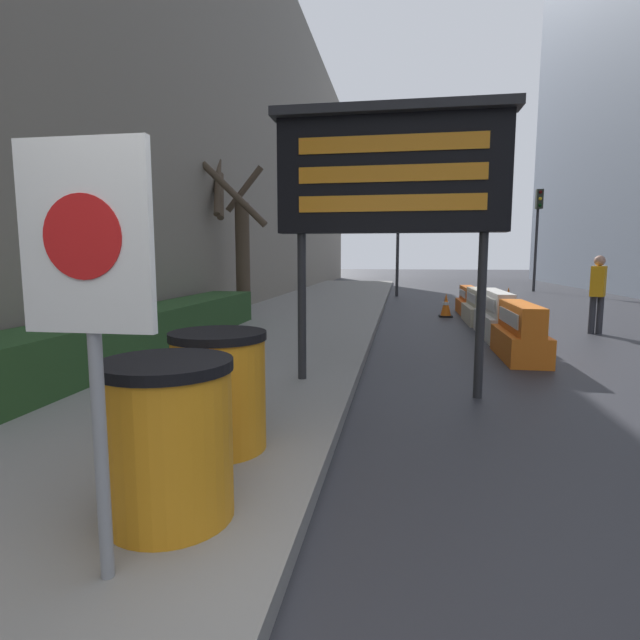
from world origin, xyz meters
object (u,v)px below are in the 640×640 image
object	(u,v)px
traffic_cone_mid	(508,298)
traffic_light_far_side	(538,219)
barrel_drum_foreground	(169,439)
jersey_barrier_orange_far	(468,302)
warning_sign	(88,278)
pedestrian_worker	(598,288)
jersey_barrier_white	(495,317)
message_board	(391,175)
jersey_barrier_orange_near	(520,334)
traffic_light_near_curb	(398,224)
barrel_drum_middle	(219,390)
jersey_barrier_cream	(479,308)
traffic_cone_near	(446,306)

from	to	relation	value
traffic_cone_mid	traffic_light_far_side	xyz separation A→B (m)	(2.68, 7.80, 2.92)
barrel_drum_foreground	jersey_barrier_orange_far	size ratio (longest dim) A/B	0.55
warning_sign	traffic_cone_mid	world-z (taller)	warning_sign
warning_sign	pedestrian_worker	size ratio (longest dim) A/B	1.20
jersey_barrier_orange_far	pedestrian_worker	size ratio (longest dim) A/B	1.02
warning_sign	jersey_barrier_white	xyz separation A→B (m)	(3.13, 8.28, -1.10)
message_board	jersey_barrier_white	bearing A→B (deg)	66.32
warning_sign	message_board	distance (m)	4.08
traffic_light_far_side	jersey_barrier_orange_near	bearing A→B (deg)	-104.55
pedestrian_worker	traffic_light_far_side	bearing A→B (deg)	17.22
traffic_light_far_side	pedestrian_worker	size ratio (longest dim) A/B	2.81
traffic_light_near_curb	traffic_light_far_side	distance (m)	7.17
warning_sign	traffic_light_near_curb	distance (m)	18.18
barrel_drum_middle	jersey_barrier_orange_near	xyz separation A→B (m)	(3.17, 4.58, -0.21)
jersey_barrier_orange_near	traffic_light_far_side	world-z (taller)	traffic_light_far_side
warning_sign	barrel_drum_foreground	bearing A→B (deg)	85.22
barrel_drum_middle	jersey_barrier_white	distance (m)	7.43
message_board	traffic_cone_mid	distance (m)	11.02
jersey_barrier_white	barrel_drum_middle	bearing A→B (deg)	-115.28
warning_sign	jersey_barrier_cream	bearing A→B (deg)	73.25
barrel_drum_middle	traffic_cone_near	xyz separation A→B (m)	(2.50, 9.91, -0.29)
jersey_barrier_orange_far	jersey_barrier_cream	bearing A→B (deg)	-90.00
barrel_drum_foreground	pedestrian_worker	world-z (taller)	pedestrian_worker
message_board	jersey_barrier_white	xyz separation A→B (m)	(1.97, 4.50, -2.07)
jersey_barrier_orange_near	jersey_barrier_orange_far	world-z (taller)	jersey_barrier_orange_near
barrel_drum_middle	traffic_light_far_side	distance (m)	21.70
jersey_barrier_cream	traffic_light_far_side	distance (m)	12.50
barrel_drum_foreground	jersey_barrier_white	size ratio (longest dim) A/B	0.43
barrel_drum_foreground	traffic_light_far_side	distance (m)	22.62
barrel_drum_middle	traffic_light_far_side	world-z (taller)	traffic_light_far_side
barrel_drum_middle	warning_sign	world-z (taller)	warning_sign
jersey_barrier_orange_far	barrel_drum_middle	bearing A→B (deg)	-106.39
warning_sign	traffic_cone_near	distance (m)	11.80
barrel_drum_foreground	traffic_cone_mid	bearing A→B (deg)	71.63
traffic_cone_near	traffic_light_far_side	bearing A→B (deg)	65.39
pedestrian_worker	jersey_barrier_white	bearing A→B (deg)	135.40
jersey_barrier_orange_near	traffic_cone_near	size ratio (longest dim) A/B	2.73
jersey_barrier_orange_near	traffic_light_far_side	size ratio (longest dim) A/B	0.37
jersey_barrier_cream	pedestrian_worker	xyz separation A→B (m)	(2.12, -1.36, 0.59)
warning_sign	traffic_cone_mid	bearing A→B (deg)	72.14
barrel_drum_middle	message_board	world-z (taller)	message_board
jersey_barrier_orange_far	message_board	bearing A→B (deg)	-102.96
barrel_drum_middle	pedestrian_worker	world-z (taller)	pedestrian_worker
barrel_drum_foreground	traffic_cone_mid	xyz separation A→B (m)	(4.48, 13.49, -0.27)
barrel_drum_middle	jersey_barrier_orange_near	size ratio (longest dim) A/B	0.53
barrel_drum_middle	message_board	bearing A→B (deg)	61.59
jersey_barrier_orange_far	traffic_cone_mid	world-z (taller)	jersey_barrier_orange_far
barrel_drum_foreground	traffic_cone_near	world-z (taller)	barrel_drum_foreground
traffic_cone_near	pedestrian_worker	distance (m)	3.77
message_board	pedestrian_worker	world-z (taller)	message_board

